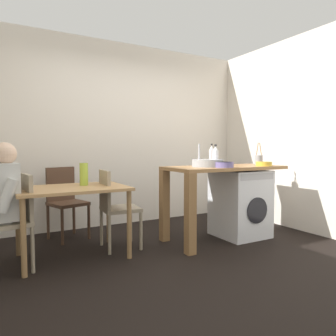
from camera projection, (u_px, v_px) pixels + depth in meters
ground_plane at (174, 258)px, 3.30m from camera, size 5.46×5.46×0.00m
wall_back at (115, 134)px, 4.74m from camera, size 4.60×0.10×2.70m
wall_counter_side at (312, 133)px, 4.27m from camera, size 0.10×3.80×2.70m
dining_table at (72, 196)px, 3.30m from camera, size 1.10×0.76×0.74m
chair_person_seat at (15, 216)px, 2.97m from camera, size 0.44×0.44×0.90m
chair_opposite at (114, 204)px, 3.59m from camera, size 0.43×0.43×0.90m
chair_spare_by_wall at (65, 198)px, 4.02m from camera, size 0.50×0.50×0.90m
kitchen_counter at (211, 180)px, 3.87m from camera, size 1.50×0.68×0.92m
washing_machine at (240, 203)px, 4.12m from camera, size 0.60×0.61×0.86m
sink_basin at (208, 163)px, 3.83m from camera, size 0.38×0.38×0.09m
tap at (199, 155)px, 3.98m from camera, size 0.02×0.02×0.28m
bottle_tall_green at (215, 156)px, 3.97m from camera, size 0.08×0.08×0.27m
bottle_squat_brown at (212, 155)px, 4.19m from camera, size 0.06×0.06×0.28m
mixing_bowl at (224, 164)px, 3.70m from camera, size 0.23×0.23×0.06m
utensil_crock at (259, 160)px, 4.31m from camera, size 0.11×0.11×0.30m
colander at (264, 164)px, 3.99m from camera, size 0.20×0.20×0.06m
vase at (84, 174)px, 3.45m from camera, size 0.09×0.09×0.24m
scissors at (227, 166)px, 3.85m from camera, size 0.15×0.06×0.01m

